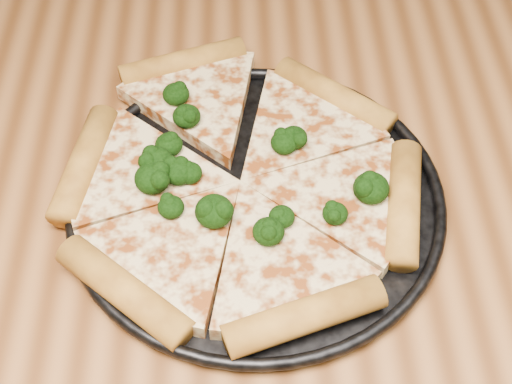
{
  "coord_description": "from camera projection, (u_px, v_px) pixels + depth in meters",
  "views": [
    {
      "loc": [
        0.02,
        -0.31,
        1.26
      ],
      "look_at": [
        0.03,
        0.09,
        0.77
      ],
      "focal_mm": 51.9,
      "sensor_mm": 36.0,
      "label": 1
    }
  ],
  "objects": [
    {
      "name": "pizza",
      "position": [
        239.0,
        179.0,
        0.64
      ],
      "size": [
        0.33,
        0.36,
        0.03
      ],
      "rotation": [
        0.0,
        0.0,
        0.34
      ],
      "color": "#E0C689",
      "rests_on": "pizza_pan"
    },
    {
      "name": "dining_table",
      "position": [
        226.0,
        350.0,
        0.66
      ],
      "size": [
        1.2,
        0.9,
        0.75
      ],
      "color": "#925A2D",
      "rests_on": "ground"
    },
    {
      "name": "broccoli_florets",
      "position": [
        225.0,
        172.0,
        0.63
      ],
      "size": [
        0.22,
        0.19,
        0.02
      ],
      "color": "black",
      "rests_on": "pizza"
    },
    {
      "name": "pizza_pan",
      "position": [
        256.0,
        198.0,
        0.64
      ],
      "size": [
        0.33,
        0.33,
        0.02
      ],
      "color": "black",
      "rests_on": "dining_table"
    }
  ]
}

